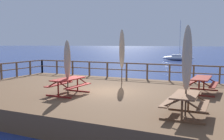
% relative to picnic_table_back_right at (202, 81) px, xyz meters
% --- Properties ---
extents(ground_plane, '(600.00, 600.00, 0.00)m').
position_rel_picnic_table_back_right_xyz_m(ground_plane, '(-4.52, -1.48, -1.41)').
color(ground_plane, navy).
extents(wooden_deck, '(16.79, 9.88, 0.85)m').
position_rel_picnic_table_back_right_xyz_m(wooden_deck, '(-4.52, -1.48, -0.99)').
color(wooden_deck, brown).
rests_on(wooden_deck, ground).
extents(railing_waterside_far, '(16.59, 0.10, 1.09)m').
position_rel_picnic_table_back_right_xyz_m(railing_waterside_far, '(-4.52, 3.31, 0.17)').
color(railing_waterside_far, brown).
rests_on(railing_waterside_far, wooden_deck).
extents(picnic_table_back_right, '(1.49, 2.13, 0.78)m').
position_rel_picnic_table_back_right_xyz_m(picnic_table_back_right, '(0.00, 0.00, 0.00)').
color(picnic_table_back_right, maroon).
rests_on(picnic_table_back_right, wooden_deck).
extents(picnic_table_front_left, '(1.41, 1.70, 0.78)m').
position_rel_picnic_table_back_right_xyz_m(picnic_table_front_left, '(-0.10, -4.49, -0.01)').
color(picnic_table_front_left, brown).
rests_on(picnic_table_front_left, wooden_deck).
extents(picnic_table_mid_centre, '(1.46, 1.93, 0.78)m').
position_rel_picnic_table_back_right_xyz_m(picnic_table_mid_centre, '(-5.76, -3.04, -0.01)').
color(picnic_table_mid_centre, maroon).
rests_on(picnic_table_mid_centre, wooden_deck).
extents(patio_umbrella_short_mid, '(0.32, 0.32, 3.26)m').
position_rel_picnic_table_back_right_xyz_m(patio_umbrella_short_mid, '(-4.60, 0.83, 1.51)').
color(patio_umbrella_short_mid, '#4C3828').
rests_on(patio_umbrella_short_mid, wooden_deck).
extents(patio_umbrella_tall_front, '(0.32, 0.32, 3.03)m').
position_rel_picnic_table_back_right_xyz_m(patio_umbrella_tall_front, '(-0.11, -4.41, 1.36)').
color(patio_umbrella_tall_front, '#4C3828').
rests_on(patio_umbrella_tall_front, wooden_deck).
extents(patio_umbrella_tall_back_right, '(0.32, 0.32, 2.58)m').
position_rel_picnic_table_back_right_xyz_m(patio_umbrella_tall_back_right, '(-5.81, -3.02, 1.08)').
color(patio_umbrella_tall_back_right, '#4C3828').
rests_on(patio_umbrella_tall_back_right, wooden_deck).
extents(sailboat_distant, '(6.22, 2.97, 7.72)m').
position_rel_picnic_table_back_right_xyz_m(sailboat_distant, '(-7.64, 36.52, -0.90)').
color(sailboat_distant, silver).
rests_on(sailboat_distant, ground).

